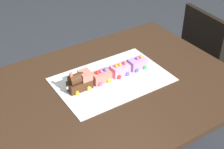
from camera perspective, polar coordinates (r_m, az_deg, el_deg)
The scene contains 7 objects.
dining_table at distance 1.72m, azimuth -0.71°, elevation -5.28°, with size 1.40×1.00×0.74m.
chair at distance 2.51m, azimuth 17.14°, elevation 2.83°, with size 0.43×0.43×0.86m.
cake_board at distance 1.71m, azimuth 0.00°, elevation -0.88°, with size 0.60×0.40×0.00m, color silver.
cake_locomotive at distance 1.62m, azimuth -5.82°, elevation -1.23°, with size 0.14×0.08×0.12m.
cake_car_tanker_coral at distance 1.68m, azimuth -1.91°, elevation -0.32°, with size 0.10×0.08×0.07m.
cake_car_gondola_bubblegum at distance 1.73m, azimuth 1.43°, elevation 0.89°, with size 0.10×0.08×0.07m.
cake_car_flatbed_lavender at distance 1.79m, azimuth 4.57°, elevation 2.02°, with size 0.10×0.08×0.07m.
Camera 1 is at (-0.70, -1.12, 1.74)m, focal length 50.89 mm.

